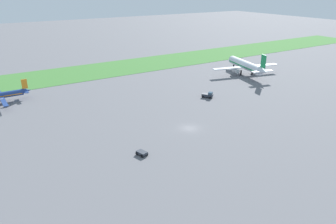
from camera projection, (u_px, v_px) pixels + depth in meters
ground_plane at (189, 128)px, 86.47m from camera, size 600.00×600.00×0.00m
grass_taxiway_strip at (94, 71)px, 143.24m from camera, size 360.00×28.00×0.08m
airplane_taxiing_turboprop at (1, 95)px, 104.54m from camera, size 18.79×21.97×6.59m
airplane_parked_jet_far at (246, 65)px, 136.84m from camera, size 29.77×29.41×10.66m
baggage_cart_near_gate at (142, 153)px, 72.67m from camera, size 2.29×2.74×0.90m
pushback_tug_midfield at (208, 95)px, 109.60m from camera, size 3.54×3.98×1.95m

